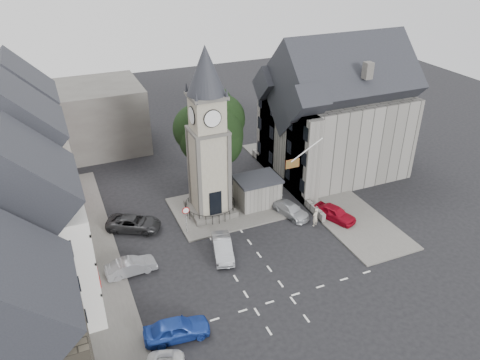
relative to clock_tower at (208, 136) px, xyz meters
name	(u,v)px	position (x,y,z in m)	size (l,w,h in m)	color
ground	(243,259)	(0.00, -7.99, -8.12)	(120.00, 120.00, 0.00)	black
pavement_west	(81,254)	(-12.50, -1.99, -8.05)	(6.00, 30.00, 0.14)	#595651
pavement_east	(316,188)	(12.00, 0.01, -8.05)	(6.00, 26.00, 0.14)	#595651
central_island	(225,208)	(1.50, 0.01, -8.04)	(10.00, 8.00, 0.16)	#595651
road_markings	(272,302)	(0.00, -13.49, -8.12)	(20.00, 8.00, 0.01)	silver
clock_tower	(208,136)	(0.00, 0.00, 0.00)	(4.86, 4.86, 16.25)	#4C4944
stone_shelter	(257,191)	(4.80, -0.49, -6.57)	(4.30, 3.30, 3.08)	slate
town_tree	(210,125)	(2.00, 5.01, -1.15)	(7.20, 7.20, 10.80)	black
warning_sign_post	(186,215)	(-3.20, -2.56, -6.09)	(0.70, 0.19, 2.85)	black
terrace_pink	(24,146)	(-15.50, 8.01, -1.54)	(8.10, 7.60, 12.80)	#CC8D8C
terrace_cream	(26,184)	(-15.50, 0.01, -1.54)	(8.10, 7.60, 12.80)	beige
terrace_tudor	(30,243)	(-15.50, -7.99, -1.93)	(8.10, 7.60, 12.00)	silver
backdrop_west	(58,122)	(-12.00, 20.01, -4.12)	(20.00, 10.00, 8.00)	#4C4944
east_building	(334,119)	(15.59, 3.01, -1.86)	(14.40, 11.40, 12.60)	slate
east_boundary_wall	(284,181)	(9.20, 2.01, -7.67)	(0.40, 16.00, 0.90)	slate
flagpole	(307,150)	(8.00, -3.99, -1.12)	(3.68, 0.10, 2.74)	white
car_west_blue	(177,329)	(-7.50, -13.99, -7.35)	(1.82, 4.51, 1.54)	#1C3C9D
car_west_silver	(131,266)	(-9.01, -6.05, -7.45)	(1.42, 4.07, 1.34)	#93959A
car_west_grey	(134,223)	(-7.50, 0.01, -7.43)	(2.29, 4.96, 1.38)	#2A2A2C
car_island_silver	(222,248)	(-1.35, -6.71, -7.40)	(1.53, 4.39, 1.45)	#9EA1A7
car_island_east	(290,210)	(6.96, -3.49, -7.51)	(1.72, 4.22, 1.23)	#B5B9BE
car_east_red	(335,213)	(10.48, -5.84, -7.41)	(1.68, 4.17, 1.42)	#9E081B
pedestrian	(315,217)	(8.21, -5.99, -7.20)	(0.67, 0.44, 1.84)	beige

